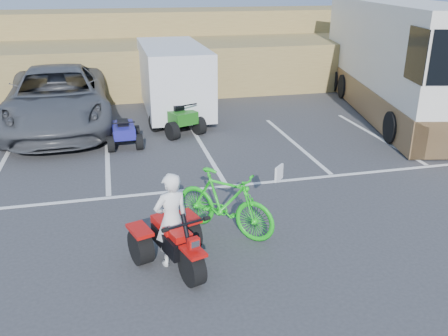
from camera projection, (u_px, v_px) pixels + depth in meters
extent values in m
plane|color=#353537|center=(257.00, 237.00, 8.92)|extent=(100.00, 100.00, 0.00)
cube|color=white|center=(1.00, 166.00, 12.26)|extent=(0.12, 5.00, 0.01)
cube|color=white|center=(107.00, 158.00, 12.85)|extent=(0.12, 5.00, 0.01)
cube|color=white|center=(205.00, 150.00, 13.43)|extent=(0.12, 5.00, 0.01)
cube|color=white|center=(294.00, 143.00, 14.02)|extent=(0.12, 5.00, 0.01)
cube|color=white|center=(376.00, 136.00, 14.61)|extent=(0.12, 5.00, 0.01)
cube|color=white|center=(227.00, 186.00, 11.08)|extent=(28.00, 0.12, 0.01)
cube|color=olive|center=(165.00, 64.00, 21.19)|extent=(40.00, 6.00, 2.00)
cube|color=olive|center=(156.00, 33.00, 23.99)|extent=(40.00, 4.00, 2.20)
imported|color=white|center=(171.00, 220.00, 7.79)|extent=(0.69, 0.56, 1.65)
imported|color=#14BF19|center=(225.00, 203.00, 8.85)|extent=(1.89, 1.88, 1.25)
imported|color=#47494E|center=(58.00, 98.00, 15.23)|extent=(3.43, 6.99, 1.91)
cube|color=silver|center=(173.00, 76.00, 16.69)|extent=(2.08, 5.17, 2.15)
cylinder|color=black|center=(174.00, 105.00, 17.07)|extent=(1.90, 0.61, 0.60)
cube|color=silver|center=(398.00, 58.00, 16.75)|extent=(4.85, 10.77, 3.76)
cube|color=brown|center=(393.00, 95.00, 17.26)|extent=(4.90, 10.78, 1.05)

